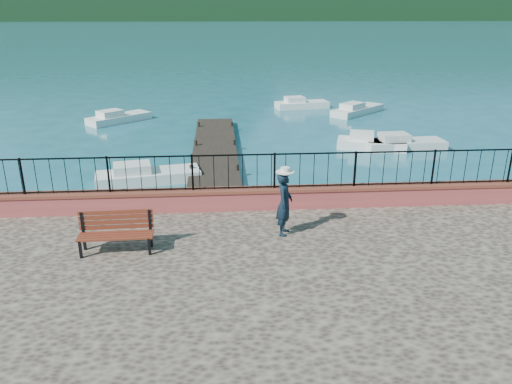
{
  "coord_description": "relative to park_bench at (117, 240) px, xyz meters",
  "views": [
    {
      "loc": [
        -1.74,
        -9.01,
        6.37
      ],
      "look_at": [
        -0.93,
        2.0,
        2.3
      ],
      "focal_mm": 35.0,
      "sensor_mm": 36.0,
      "label": 1
    }
  ],
  "objects": [
    {
      "name": "ground",
      "position": [
        4.12,
        -1.32,
        -1.48
      ],
      "size": [
        2000.0,
        2000.0,
        0.0
      ],
      "primitive_type": "plane",
      "color": "#19596B",
      "rests_on": "ground"
    },
    {
      "name": "parapet",
      "position": [
        4.12,
        2.38,
        0.01
      ],
      "size": [
        28.0,
        0.46,
        0.58
      ],
      "primitive_type": "cube",
      "color": "#AE4B3F",
      "rests_on": "promenade"
    },
    {
      "name": "railing",
      "position": [
        4.12,
        2.38,
        0.77
      ],
      "size": [
        27.0,
        0.05,
        0.95
      ],
      "primitive_type": "cube",
      "color": "black",
      "rests_on": "parapet"
    },
    {
      "name": "dock",
      "position": [
        2.12,
        10.68,
        -1.33
      ],
      "size": [
        2.0,
        16.0,
        0.3
      ],
      "primitive_type": "cube",
      "color": "#2D231C",
      "rests_on": "ground"
    },
    {
      "name": "far_forest",
      "position": [
        4.12,
        298.68,
        7.52
      ],
      "size": [
        900.0,
        60.0,
        18.0
      ],
      "primitive_type": "cube",
      "color": "black",
      "rests_on": "ground"
    },
    {
      "name": "companion_hill",
      "position": [
        224.12,
        558.68,
        -1.48
      ],
      "size": [
        448.0,
        384.0,
        180.0
      ],
      "primitive_type": "ellipsoid",
      "color": "#142D23",
      "rests_on": "ground"
    },
    {
      "name": "park_bench",
      "position": [
        0.0,
        0.0,
        0.0
      ],
      "size": [
        1.67,
        0.59,
        0.92
      ],
      "rotation": [
        0.0,
        0.0,
        0.03
      ],
      "color": "black",
      "rests_on": "promenade"
    },
    {
      "name": "person",
      "position": [
        3.88,
        0.67,
        0.51
      ],
      "size": [
        0.52,
        0.66,
        1.57
      ],
      "primitive_type": "imported",
      "rotation": [
        0.0,
        0.0,
        1.29
      ],
      "color": "black",
      "rests_on": "promenade"
    },
    {
      "name": "hat",
      "position": [
        3.88,
        0.67,
        1.35
      ],
      "size": [
        0.44,
        0.44,
        0.12
      ],
      "primitive_type": "cylinder",
      "color": "white",
      "rests_on": "person"
    },
    {
      "name": "boat_0",
      "position": [
        -0.45,
        8.39,
        -1.08
      ],
      "size": [
        4.15,
        2.04,
        0.8
      ],
      "primitive_type": "cube",
      "rotation": [
        0.0,
        0.0,
        0.19
      ],
      "color": "silver",
      "rests_on": "ground"
    },
    {
      "name": "boat_1",
      "position": [
        9.69,
        12.63,
        -1.08
      ],
      "size": [
        3.48,
        2.17,
        0.8
      ],
      "primitive_type": "cube",
      "rotation": [
        0.0,
        0.0,
        -0.29
      ],
      "color": "white",
      "rests_on": "ground"
    },
    {
      "name": "boat_2",
      "position": [
        11.26,
        12.4,
        -1.08
      ],
      "size": [
        3.87,
        1.52,
        0.8
      ],
      "primitive_type": "cube",
      "rotation": [
        0.0,
        0.0,
        0.06
      ],
      "color": "silver",
      "rests_on": "ground"
    },
    {
      "name": "boat_3",
      "position": [
        -3.6,
        19.62,
        -1.08
      ],
      "size": [
        3.68,
        3.52,
        0.8
      ],
      "primitive_type": "cube",
      "rotation": [
        0.0,
        0.0,
        0.74
      ],
      "color": "white",
      "rests_on": "ground"
    },
    {
      "name": "boat_4",
      "position": [
        8.02,
        23.27,
        -1.08
      ],
      "size": [
        3.73,
        1.92,
        0.8
      ],
      "primitive_type": "cube",
      "rotation": [
        0.0,
        0.0,
        0.18
      ],
      "color": "silver",
      "rests_on": "ground"
    },
    {
      "name": "boat_5",
      "position": [
        11.27,
        21.03,
        -1.08
      ],
      "size": [
        4.05,
        3.84,
        0.8
      ],
      "primitive_type": "cube",
      "rotation": [
        0.0,
        0.0,
        0.74
      ],
      "color": "silver",
      "rests_on": "ground"
    }
  ]
}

